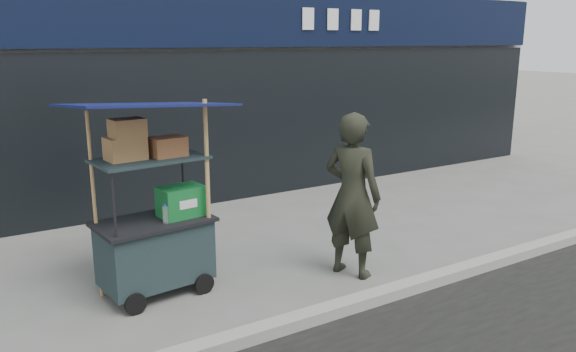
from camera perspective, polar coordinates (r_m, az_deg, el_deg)
ground at (r=5.76m, az=4.73°, el=-12.80°), size 80.00×80.00×0.00m
curb at (r=5.59m, az=5.99°, el=-13.00°), size 80.00×0.18×0.12m
vendor_cart at (r=5.87m, az=-13.33°, el=-5.04°), size 1.62×1.22×2.04m
vendor_man at (r=6.16m, az=6.55°, el=-1.96°), size 0.66×0.78×1.83m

